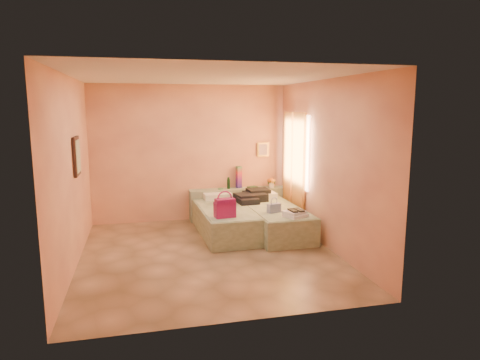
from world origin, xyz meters
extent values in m
plane|color=tan|center=(0.00, 0.00, 0.00)|extent=(4.50, 4.50, 0.00)
cube|color=#FEBB87|center=(0.00, 2.25, 1.40)|extent=(4.00, 0.02, 2.80)
cube|color=#FEBB87|center=(-2.00, 0.00, 1.40)|extent=(0.02, 4.50, 2.80)
cube|color=#FEBB87|center=(2.00, 0.00, 1.40)|extent=(0.02, 4.50, 2.80)
cube|color=silver|center=(0.00, 0.00, 2.80)|extent=(4.00, 4.50, 0.02)
cube|color=#FAC79B|center=(1.98, 1.25, 1.50)|extent=(0.02, 1.10, 1.40)
cube|color=orange|center=(1.94, 1.10, 1.15)|extent=(0.05, 0.55, 2.20)
cube|color=orange|center=(1.94, 1.70, 1.15)|extent=(0.05, 0.45, 2.20)
cube|color=#331D16|center=(-1.97, 0.40, 1.60)|extent=(0.04, 0.50, 0.60)
cube|color=gold|center=(1.55, 2.22, 1.45)|extent=(0.25, 0.04, 0.30)
cube|color=#99A386|center=(0.98, 2.10, 0.33)|extent=(2.05, 0.30, 0.65)
cube|color=#AEC19C|center=(0.49, 1.05, 0.25)|extent=(0.97, 2.03, 0.50)
cube|color=#AEC19C|center=(1.39, 0.88, 0.25)|extent=(0.97, 2.03, 0.50)
cylinder|color=#14371E|center=(0.78, 2.12, 0.77)|extent=(0.09, 0.09, 0.23)
cube|color=#A01359|center=(1.01, 2.17, 0.88)|extent=(0.12, 0.12, 0.46)
cylinder|color=#539963|center=(0.59, 2.06, 0.66)|extent=(0.15, 0.15, 0.03)
cube|color=#27492A|center=(1.29, 2.08, 0.67)|extent=(0.23, 0.20, 0.03)
cube|color=silver|center=(1.69, 2.03, 0.77)|extent=(0.21, 0.21, 0.24)
cube|color=#A01359|center=(0.35, 0.38, 0.66)|extent=(0.37, 0.24, 0.32)
cube|color=tan|center=(0.54, 1.39, 0.53)|extent=(0.45, 0.38, 0.07)
cube|color=black|center=(1.15, 1.51, 0.60)|extent=(0.76, 0.76, 0.19)
cube|color=#3B498E|center=(1.26, 0.51, 0.58)|extent=(0.27, 0.17, 0.16)
cube|color=white|center=(1.52, 0.13, 0.55)|extent=(0.44, 0.42, 0.10)
cube|color=black|center=(1.53, 0.13, 0.61)|extent=(0.20, 0.26, 0.03)
camera|label=1|loc=(-1.03, -6.54, 2.35)|focal=32.00mm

